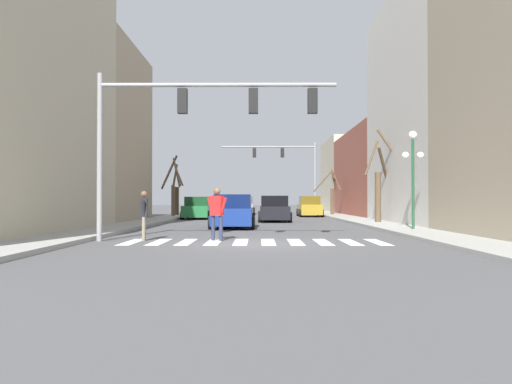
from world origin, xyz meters
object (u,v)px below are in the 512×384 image
object	(u,v)px
car_parked_right_mid	(233,212)
car_parked_right_near	(217,205)
street_lamp_right_corner	(413,159)
pedestrian_waiting_at_curb	(144,211)
car_parked_left_mid	(310,207)
pedestrian_near_right_corner	(217,209)
traffic_signal_far	(287,161)
traffic_signal_near	(192,115)
street_tree_right_far	(174,188)
street_tree_right_near	(175,190)
street_tree_left_near	(332,193)
car_parked_left_near	(244,206)
street_tree_left_mid	(380,184)
car_at_intersection	(274,209)
car_driving_away_lane	(198,209)

from	to	relation	value
car_parked_right_mid	car_parked_right_near	world-z (taller)	car_parked_right_near
street_lamp_right_corner	pedestrian_waiting_at_curb	xyz separation A→B (m)	(-10.56, -4.34, -2.12)
car_parked_left_mid	street_lamp_right_corner	bearing A→B (deg)	-173.30
pedestrian_near_right_corner	traffic_signal_far	bearing A→B (deg)	108.33
traffic_signal_far	traffic_signal_near	bearing A→B (deg)	-99.65
street_tree_right_far	street_tree_right_near	size ratio (longest dim) A/B	0.91
car_parked_right_near	street_tree_right_far	xyz separation A→B (m)	(-2.13, -14.54, 1.47)
car_parked_right_mid	pedestrian_near_right_corner	distance (m)	7.73
car_parked_right_near	traffic_signal_far	bearing A→B (deg)	-139.15
traffic_signal_far	street_tree_left_near	xyz separation A→B (m)	(3.76, -1.86, -2.92)
street_tree_right_near	street_tree_left_near	xyz separation A→B (m)	(13.33, 1.82, -0.23)
pedestrian_near_right_corner	street_tree_right_far	xyz separation A→B (m)	(-5.21, 21.82, 1.22)
car_parked_right_near	car_parked_left_near	xyz separation A→B (m)	(3.03, -4.25, -0.02)
car_parked_left_mid	pedestrian_waiting_at_curb	world-z (taller)	pedestrian_waiting_at_curb
car_parked_right_near	street_tree_left_near	distance (m)	14.83
car_parked_right_near	car_parked_left_near	world-z (taller)	car_parked_right_near
street_tree_right_far	car_parked_left_near	bearing A→B (deg)	63.39
street_lamp_right_corner	car_parked_right_mid	world-z (taller)	street_lamp_right_corner
street_lamp_right_corner	street_tree_left_mid	distance (m)	6.84
street_lamp_right_corner	street_tree_left_mid	bearing A→B (deg)	87.87
street_tree_right_far	street_tree_left_mid	distance (m)	17.17
car_at_intersection	car_parked_right_near	bearing A→B (deg)	14.50
pedestrian_waiting_at_curb	pedestrian_near_right_corner	bearing A→B (deg)	-100.56
car_at_intersection	car_driving_away_lane	bearing A→B (deg)	50.80
street_lamp_right_corner	car_parked_right_mid	bearing A→B (deg)	157.32
car_driving_away_lane	traffic_signal_far	bearing A→B (deg)	-39.15
car_driving_away_lane	pedestrian_waiting_at_curb	size ratio (longest dim) A/B	2.69
street_tree_right_far	street_tree_left_mid	size ratio (longest dim) A/B	0.87
pedestrian_near_right_corner	car_driving_away_lane	bearing A→B (deg)	125.22
car_parked_right_mid	street_lamp_right_corner	bearing A→B (deg)	67.32
car_parked_right_mid	car_parked_right_near	xyz separation A→B (m)	(-3.23, 28.64, 0.04)
pedestrian_waiting_at_curb	pedestrian_near_right_corner	world-z (taller)	pedestrian_near_right_corner
car_at_intersection	car_parked_right_mid	size ratio (longest dim) A/B	1.08
street_tree_left_mid	street_tree_right_near	bearing A→B (deg)	136.26
traffic_signal_near	car_at_intersection	xyz separation A→B (m)	(3.24, 15.31, -3.50)
car_parked_left_mid	car_at_intersection	size ratio (longest dim) A/B	0.92
car_parked_right_mid	street_tree_right_far	world-z (taller)	street_tree_right_far
car_at_intersection	traffic_signal_near	bearing A→B (deg)	168.04
pedestrian_waiting_at_curb	street_tree_left_mid	distance (m)	15.57
pedestrian_near_right_corner	street_tree_left_mid	bearing A→B (deg)	79.90
traffic_signal_far	pedestrian_waiting_at_curb	size ratio (longest dim) A/B	5.03
car_parked_left_mid	car_parked_right_near	world-z (taller)	car_parked_right_near
car_parked_right_mid	car_parked_left_near	distance (m)	24.38
pedestrian_waiting_at_curb	street_tree_left_near	bearing A→B (deg)	-30.15
street_tree_right_near	car_at_intersection	bearing A→B (deg)	-49.61
traffic_signal_near	car_parked_right_near	bearing A→B (deg)	93.53
car_driving_away_lane	car_parked_right_near	bearing A→B (deg)	0.19
car_parked_right_mid	car_parked_right_near	bearing A→B (deg)	-173.57
traffic_signal_far	street_lamp_right_corner	size ratio (longest dim) A/B	2.03
car_at_intersection	car_parked_right_near	distance (m)	21.97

